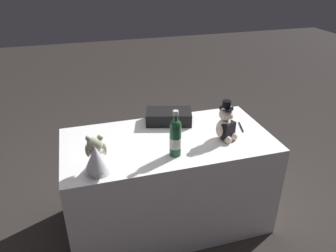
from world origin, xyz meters
TOP-DOWN VIEW (x-y plane):
  - ground_plane at (0.00, 0.00)m, footprint 12.00×12.00m
  - reception_table at (0.00, 0.00)m, footprint 1.41×0.71m
  - teddy_bear_groom at (0.37, -0.10)m, footprint 0.15×0.15m
  - teddy_bear_bride at (-0.49, -0.25)m, footprint 0.17×0.20m
  - champagne_bottle at (-0.01, -0.20)m, footprint 0.07×0.07m
  - signing_pen at (0.55, 0.02)m, footprint 0.05×0.15m
  - gift_case_black at (0.07, 0.24)m, footprint 0.37×0.27m

SIDE VIEW (x-z plane):
  - ground_plane at x=0.00m, z-range 0.00..0.00m
  - reception_table at x=0.00m, z-range 0.00..0.71m
  - signing_pen at x=0.55m, z-range 0.71..0.72m
  - gift_case_black at x=0.07m, z-range 0.71..0.80m
  - teddy_bear_groom at x=0.37m, z-range 0.68..0.95m
  - teddy_bear_bride at x=-0.49m, z-range 0.69..0.93m
  - champagne_bottle at x=-0.01m, z-range 0.68..0.99m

